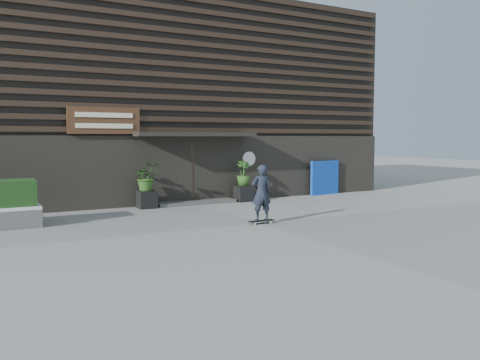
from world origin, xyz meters
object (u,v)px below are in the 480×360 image
planter_pot_left (147,199)px  skateboarder (261,193)px  planter_pot_right (243,193)px  blue_tarp (325,178)px

planter_pot_left → skateboarder: skateboarder is taller
planter_pot_right → skateboarder: (-1.88, -4.50, 0.58)m
planter_pot_left → blue_tarp: size_ratio=0.39×
planter_pot_left → skateboarder: size_ratio=0.36×
planter_pot_left → blue_tarp: blue_tarp is taller
planter_pot_right → skateboarder: 4.91m
blue_tarp → skateboarder: (-6.00, -4.80, 0.15)m
planter_pot_right → blue_tarp: bearing=4.2°
blue_tarp → skateboarder: 7.69m
planter_pot_right → skateboarder: size_ratio=0.36×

